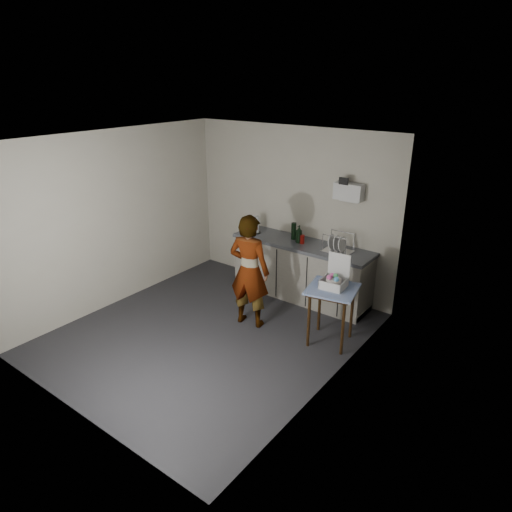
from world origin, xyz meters
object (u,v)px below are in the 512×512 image
Objects in this scene: bakery_box at (334,280)px; kitchen_counter at (301,272)px; soap_bottle at (299,234)px; soda_can at (302,239)px; standing_man at (249,271)px; dish_rack at (337,248)px; dark_bottle at (294,231)px; paper_towel at (256,225)px; side_table at (332,295)px.

kitchen_counter is at bearing 133.97° from bakery_box.
soda_can is at bearing -4.03° from soap_bottle.
kitchen_counter is at bearing -107.21° from standing_man.
soap_bottle is 0.66m from dish_rack.
soap_bottle is 2.04× the size of soda_can.
paper_towel is (-0.65, -0.12, 0.00)m from dark_bottle.
soda_can is at bearing -108.10° from standing_man.
side_table is 2.07m from paper_towel.
kitchen_counter is 8.49× the size of dark_bottle.
dark_bottle is at bearing 156.46° from soda_can.
soap_bottle is 0.67× the size of dish_rack.
dark_bottle is at bearing 149.50° from soap_bottle.
soda_can is (-0.99, 0.87, 0.29)m from side_table.
dark_bottle is 0.64× the size of bakery_box.
standing_man reaches higher than paper_towel.
bakery_box reaches higher than dish_rack.
standing_man is 1.15m from soap_bottle.
soda_can is (0.06, -0.00, -0.07)m from soap_bottle.
paper_towel is (-0.85, -0.05, 0.62)m from kitchen_counter.
paper_towel is at bearing -178.46° from soda_can.
soda_can reaches higher than kitchen_counter.
dish_rack is (0.66, -0.00, -0.07)m from soap_bottle.
bakery_box reaches higher than dark_bottle.
bakery_box is at bearing -40.16° from soda_can.
side_table is at bearing -24.60° from paper_towel.
soda_can reaches higher than side_table.
side_table is 5.88× the size of soda_can.
bakery_box is (1.00, -0.86, 0.45)m from kitchen_counter.
bakery_box reaches higher than side_table.
bakery_box is (0.39, -0.83, -0.10)m from dish_rack.
kitchen_counter is 16.83× the size of soda_can.
kitchen_counter is at bearing -17.93° from dark_bottle.
bakery_box is at bearing -40.72° from kitchen_counter.
paper_towel reaches higher than kitchen_counter.
soda_can is 1.29m from bakery_box.
standing_man is 1.18m from bakery_box.
side_table is 0.49× the size of standing_man.
standing_man reaches higher than soap_bottle.
standing_man is (-1.14, -0.24, 0.12)m from side_table.
kitchen_counter is at bearing 116.07° from soda_can.
dish_rack is at bearing 102.92° from side_table.
paper_towel is 0.68× the size of bakery_box.
paper_towel is 2.02m from bakery_box.
soda_can is 0.86m from paper_towel.
standing_man is 5.74× the size of paper_towel.
standing_man is 1.23m from dark_bottle.
soap_bottle reaches higher than soda_can.
soda_can is at bearing 1.54° from paper_towel.
dark_bottle is at bearing 129.74° from side_table.
soap_bottle is at bearing 1.98° from paper_towel.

